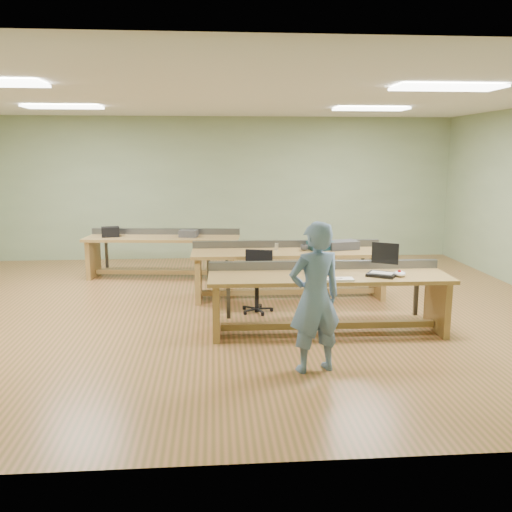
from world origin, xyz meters
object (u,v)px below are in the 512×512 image
at_px(workbench_mid, 289,262).
at_px(parts_bin_teal, 321,245).
at_px(laptop_base, 382,275).
at_px(parts_bin_grey, 342,245).
at_px(drinks_can, 277,247).
at_px(mug, 304,247).
at_px(person, 315,298).
at_px(workbench_front, 328,289).
at_px(camera_bag, 321,268).
at_px(task_chair, 257,290).
at_px(workbench_back, 163,247).

height_order(workbench_mid, parts_bin_teal, parts_bin_teal).
bearing_deg(laptop_base, parts_bin_grey, 122.28).
xyz_separation_m(workbench_mid, drinks_can, (-0.19, 0.05, 0.24)).
height_order(laptop_base, mug, mug).
xyz_separation_m(workbench_mid, person, (-0.14, -2.94, 0.23)).
bearing_deg(parts_bin_grey, workbench_mid, -174.36).
height_order(workbench_front, parts_bin_grey, parts_bin_grey).
bearing_deg(workbench_front, camera_bag, 173.32).
distance_m(laptop_base, drinks_can, 2.20).
xyz_separation_m(task_chair, drinks_can, (0.37, 0.78, 0.48)).
relative_size(task_chair, mug, 7.28).
relative_size(laptop_base, parts_bin_grey, 0.71).
height_order(parts_bin_grey, drinks_can, parts_bin_grey).
bearing_deg(drinks_can, workbench_back, 140.92).
bearing_deg(parts_bin_teal, camera_bag, -101.07).
height_order(workbench_back, drinks_can, workbench_back).
xyz_separation_m(workbench_front, workbench_back, (-2.36, 3.32, -0.01)).
distance_m(mug, drinks_can, 0.43).
bearing_deg(camera_bag, workbench_back, 128.59).
bearing_deg(laptop_base, mug, 140.99).
xyz_separation_m(workbench_back, parts_bin_teal, (2.61, -1.55, 0.26)).
relative_size(workbench_front, laptop_base, 8.99).
relative_size(workbench_mid, person, 1.92).
distance_m(workbench_mid, person, 2.95).
bearing_deg(parts_bin_teal, drinks_can, 179.95).
distance_m(workbench_front, drinks_can, 1.84).
height_order(workbench_mid, parts_bin_grey, parts_bin_grey).
bearing_deg(workbench_back, workbench_front, -48.38).
xyz_separation_m(camera_bag, drinks_can, (-0.36, 1.75, -0.02)).
bearing_deg(workbench_mid, laptop_base, -63.46).
relative_size(workbench_front, drinks_can, 28.16).
relative_size(task_chair, drinks_can, 8.11).
xyz_separation_m(laptop_base, task_chair, (-1.46, 1.13, -0.45)).
bearing_deg(laptop_base, workbench_back, 162.11).
xyz_separation_m(workbench_back, laptop_base, (3.00, -3.46, 0.21)).
bearing_deg(camera_bag, laptop_base, -7.85).
bearing_deg(person, camera_bag, -118.98).
xyz_separation_m(task_chair, parts_bin_teal, (1.07, 0.78, 0.50)).
xyz_separation_m(camera_bag, parts_bin_grey, (0.69, 1.78, -0.01)).
xyz_separation_m(laptop_base, mug, (-0.66, 1.84, 0.03)).
relative_size(mug, drinks_can, 1.11).
bearing_deg(parts_bin_grey, mug, -171.19).
xyz_separation_m(workbench_front, camera_bag, (-0.09, 0.01, 0.27)).
distance_m(parts_bin_grey, drinks_can, 1.05).
distance_m(camera_bag, parts_bin_grey, 1.91).
bearing_deg(laptop_base, workbench_front, -161.36).
xyz_separation_m(person, task_chair, (-0.41, 2.21, -0.47)).
height_order(workbench_front, camera_bag, camera_bag).
bearing_deg(drinks_can, workbench_front, -75.68).
relative_size(workbench_mid, camera_bag, 13.22).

